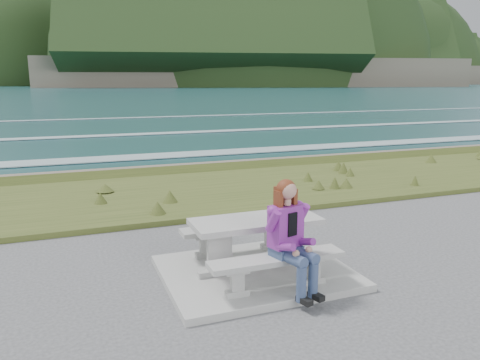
% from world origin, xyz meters
% --- Properties ---
extents(concrete_slab, '(2.60, 2.10, 0.10)m').
position_xyz_m(concrete_slab, '(0.00, 0.00, 0.05)').
color(concrete_slab, '#A3A29D').
rests_on(concrete_slab, ground).
extents(picnic_table, '(1.80, 0.75, 0.75)m').
position_xyz_m(picnic_table, '(0.00, 0.00, 0.68)').
color(picnic_table, '#A3A29D').
rests_on(picnic_table, concrete_slab).
extents(bench_landward, '(1.80, 0.35, 0.45)m').
position_xyz_m(bench_landward, '(0.00, -0.70, 0.45)').
color(bench_landward, '#A3A29D').
rests_on(bench_landward, concrete_slab).
extents(bench_seaward, '(1.80, 0.35, 0.45)m').
position_xyz_m(bench_seaward, '(0.00, 0.70, 0.45)').
color(bench_seaward, '#A3A29D').
rests_on(bench_seaward, concrete_slab).
extents(grass_verge, '(160.00, 4.50, 0.22)m').
position_xyz_m(grass_verge, '(0.00, 5.00, 0.00)').
color(grass_verge, '#39491B').
rests_on(grass_verge, ground).
extents(shore_drop, '(160.00, 0.80, 2.20)m').
position_xyz_m(shore_drop, '(0.00, 7.90, 0.00)').
color(shore_drop, '#63584A').
rests_on(shore_drop, ground).
extents(ocean, '(1600.00, 1600.00, 0.09)m').
position_xyz_m(ocean, '(0.00, 25.09, -1.74)').
color(ocean, '#1C4950').
rests_on(ocean, ground).
extents(headland_range, '(729.83, 363.95, 232.58)m').
position_xyz_m(headland_range, '(190.17, 398.13, 9.96)').
color(headland_range, '#63584A').
rests_on(headland_range, ground).
extents(seated_woman, '(0.57, 0.79, 1.44)m').
position_xyz_m(seated_woman, '(0.16, -0.83, 0.63)').
color(seated_woman, navy).
rests_on(seated_woman, concrete_slab).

